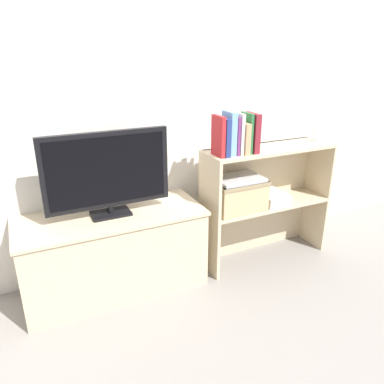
{
  "coord_description": "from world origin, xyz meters",
  "views": [
    {
      "loc": [
        -0.91,
        -1.76,
        1.39
      ],
      "look_at": [
        0.0,
        0.13,
        0.58
      ],
      "focal_mm": 35.0,
      "sensor_mm": 36.0,
      "label": 1
    }
  ],
  "objects_px": {
    "tv": "(107,172)",
    "baby_monitor": "(318,135)",
    "book_tan": "(241,138)",
    "book_plum": "(234,135)",
    "book_navy": "(223,137)",
    "tv_stand": "(114,252)",
    "storage_basket_left": "(238,193)",
    "book_maroon": "(251,133)",
    "book_crimson": "(218,136)",
    "laptop": "(238,179)",
    "book_ivory": "(237,133)",
    "book_forest": "(246,133)",
    "magazine_stack": "(271,197)",
    "book_skyblue": "(229,133)"
  },
  "relations": [
    {
      "from": "book_ivory",
      "to": "laptop",
      "type": "height_order",
      "value": "book_ivory"
    },
    {
      "from": "tv",
      "to": "book_maroon",
      "type": "bearing_deg",
      "value": -7.15
    },
    {
      "from": "book_tan",
      "to": "book_plum",
      "type": "bearing_deg",
      "value": 180.0
    },
    {
      "from": "book_maroon",
      "to": "book_tan",
      "type": "bearing_deg",
      "value": 180.0
    },
    {
      "from": "tv_stand",
      "to": "book_navy",
      "type": "xyz_separation_m",
      "value": [
        0.67,
        -0.11,
        0.66
      ]
    },
    {
      "from": "book_ivory",
      "to": "magazine_stack",
      "type": "xyz_separation_m",
      "value": [
        0.3,
        0.02,
        -0.47
      ]
    },
    {
      "from": "magazine_stack",
      "to": "tv",
      "type": "bearing_deg",
      "value": 175.4
    },
    {
      "from": "book_navy",
      "to": "book_tan",
      "type": "height_order",
      "value": "book_navy"
    },
    {
      "from": "book_plum",
      "to": "book_tan",
      "type": "height_order",
      "value": "book_plum"
    },
    {
      "from": "book_skyblue",
      "to": "book_ivory",
      "type": "xyz_separation_m",
      "value": [
        0.06,
        0.0,
        -0.01
      ]
    },
    {
      "from": "book_maroon",
      "to": "baby_monitor",
      "type": "xyz_separation_m",
      "value": [
        0.56,
        0.03,
        -0.07
      ]
    },
    {
      "from": "book_plum",
      "to": "book_crimson",
      "type": "bearing_deg",
      "value": 180.0
    },
    {
      "from": "book_tan",
      "to": "laptop",
      "type": "xyz_separation_m",
      "value": [
        0.0,
        0.02,
        -0.27
      ]
    },
    {
      "from": "book_skyblue",
      "to": "book_plum",
      "type": "relative_size",
      "value": 1.14
    },
    {
      "from": "book_plum",
      "to": "baby_monitor",
      "type": "bearing_deg",
      "value": 2.7
    },
    {
      "from": "book_maroon",
      "to": "baby_monitor",
      "type": "distance_m",
      "value": 0.57
    },
    {
      "from": "tv",
      "to": "baby_monitor",
      "type": "distance_m",
      "value": 1.43
    },
    {
      "from": "baby_monitor",
      "to": "magazine_stack",
      "type": "bearing_deg",
      "value": -178.41
    },
    {
      "from": "book_crimson",
      "to": "book_tan",
      "type": "distance_m",
      "value": 0.16
    },
    {
      "from": "book_crimson",
      "to": "book_plum",
      "type": "xyz_separation_m",
      "value": [
        0.11,
        0.0,
        -0.01
      ]
    },
    {
      "from": "storage_basket_left",
      "to": "book_crimson",
      "type": "bearing_deg",
      "value": -173.86
    },
    {
      "from": "book_navy",
      "to": "storage_basket_left",
      "type": "bearing_deg",
      "value": 7.63
    },
    {
      "from": "book_plum",
      "to": "baby_monitor",
      "type": "height_order",
      "value": "book_plum"
    },
    {
      "from": "book_plum",
      "to": "book_tan",
      "type": "relative_size",
      "value": 1.2
    },
    {
      "from": "book_plum",
      "to": "tv_stand",
      "type": "bearing_deg",
      "value": 171.56
    },
    {
      "from": "book_skyblue",
      "to": "book_forest",
      "type": "height_order",
      "value": "book_skyblue"
    },
    {
      "from": "tv",
      "to": "book_ivory",
      "type": "bearing_deg",
      "value": -8.07
    },
    {
      "from": "tv_stand",
      "to": "book_ivory",
      "type": "height_order",
      "value": "book_ivory"
    },
    {
      "from": "book_navy",
      "to": "baby_monitor",
      "type": "xyz_separation_m",
      "value": [
        0.76,
        0.03,
        -0.07
      ]
    },
    {
      "from": "book_navy",
      "to": "book_tan",
      "type": "relative_size",
      "value": 1.19
    },
    {
      "from": "baby_monitor",
      "to": "laptop",
      "type": "bearing_deg",
      "value": -178.64
    },
    {
      "from": "laptop",
      "to": "book_forest",
      "type": "bearing_deg",
      "value": -28.73
    },
    {
      "from": "storage_basket_left",
      "to": "book_navy",
      "type": "bearing_deg",
      "value": -172.37
    },
    {
      "from": "book_navy",
      "to": "tv",
      "type": "bearing_deg",
      "value": 170.77
    },
    {
      "from": "tv",
      "to": "book_ivory",
      "type": "relative_size",
      "value": 2.87
    },
    {
      "from": "book_navy",
      "to": "book_tan",
      "type": "distance_m",
      "value": 0.13
    },
    {
      "from": "book_tan",
      "to": "book_ivory",
      "type": "bearing_deg",
      "value": 180.0
    },
    {
      "from": "book_skyblue",
      "to": "book_ivory",
      "type": "distance_m",
      "value": 0.06
    },
    {
      "from": "book_crimson",
      "to": "book_ivory",
      "type": "relative_size",
      "value": 0.97
    },
    {
      "from": "tv",
      "to": "book_maroon",
      "type": "height_order",
      "value": "book_maroon"
    },
    {
      "from": "tv_stand",
      "to": "laptop",
      "type": "bearing_deg",
      "value": -6.62
    },
    {
      "from": "book_ivory",
      "to": "laptop",
      "type": "xyz_separation_m",
      "value": [
        0.03,
        0.02,
        -0.29
      ]
    },
    {
      "from": "magazine_stack",
      "to": "book_crimson",
      "type": "bearing_deg",
      "value": -177.04
    },
    {
      "from": "book_forest",
      "to": "magazine_stack",
      "type": "relative_size",
      "value": 1.04
    },
    {
      "from": "book_tan",
      "to": "book_skyblue",
      "type": "bearing_deg",
      "value": 180.0
    },
    {
      "from": "book_tan",
      "to": "baby_monitor",
      "type": "height_order",
      "value": "book_tan"
    },
    {
      "from": "baby_monitor",
      "to": "tv",
      "type": "bearing_deg",
      "value": 176.96
    },
    {
      "from": "book_maroon",
      "to": "magazine_stack",
      "type": "bearing_deg",
      "value": 6.24
    },
    {
      "from": "book_tan",
      "to": "storage_basket_left",
      "type": "distance_m",
      "value": 0.37
    },
    {
      "from": "tv",
      "to": "laptop",
      "type": "height_order",
      "value": "tv"
    }
  ]
}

